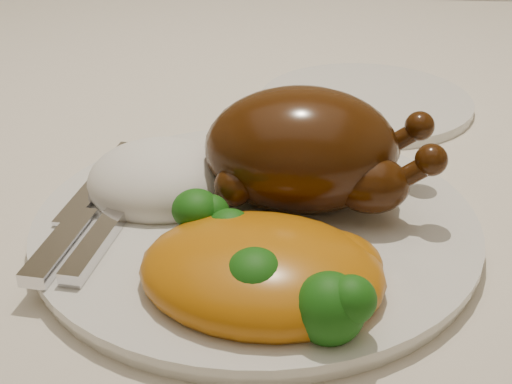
# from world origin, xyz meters

# --- Properties ---
(dining_table) EXTENTS (1.60, 0.90, 0.76)m
(dining_table) POSITION_xyz_m (0.00, 0.00, 0.67)
(dining_table) COLOR brown
(dining_table) RESTS_ON floor
(tablecloth) EXTENTS (1.73, 1.03, 0.18)m
(tablecloth) POSITION_xyz_m (0.00, 0.00, 0.74)
(tablecloth) COLOR beige
(tablecloth) RESTS_ON dining_table
(dinner_plate) EXTENTS (0.33, 0.33, 0.01)m
(dinner_plate) POSITION_xyz_m (0.13, -0.18, 0.77)
(dinner_plate) COLOR silver
(dinner_plate) RESTS_ON tablecloth
(side_plate) EXTENTS (0.24, 0.24, 0.01)m
(side_plate) POSITION_xyz_m (0.23, 0.06, 0.77)
(side_plate) COLOR silver
(side_plate) RESTS_ON tablecloth
(roast_chicken) EXTENTS (0.16, 0.10, 0.09)m
(roast_chicken) POSITION_xyz_m (0.17, -0.16, 0.82)
(roast_chicken) COLOR #401F06
(roast_chicken) RESTS_ON dinner_plate
(rice_mound) EXTENTS (0.11, 0.10, 0.06)m
(rice_mound) POSITION_xyz_m (0.06, -0.16, 0.79)
(rice_mound) COLOR white
(rice_mound) RESTS_ON dinner_plate
(mac_and_cheese) EXTENTS (0.16, 0.13, 0.05)m
(mac_and_cheese) POSITION_xyz_m (0.15, -0.27, 0.79)
(mac_and_cheese) COLOR #B36E0B
(mac_and_cheese) RESTS_ON dinner_plate
(cutlery) EXTENTS (0.05, 0.20, 0.01)m
(cutlery) POSITION_xyz_m (0.02, -0.21, 0.79)
(cutlery) COLOR silver
(cutlery) RESTS_ON dinner_plate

